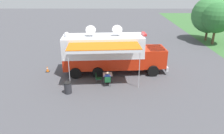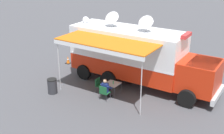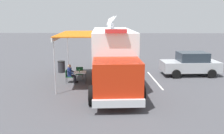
# 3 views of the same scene
# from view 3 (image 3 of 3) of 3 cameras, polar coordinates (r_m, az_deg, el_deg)

# --- Properties ---
(ground_plane) EXTENTS (100.00, 100.00, 0.00)m
(ground_plane) POSITION_cam_3_polar(r_m,az_deg,el_deg) (16.33, 0.07, -3.40)
(ground_plane) COLOR #47474C
(lot_stripe) EXTENTS (0.46, 4.80, 0.01)m
(lot_stripe) POSITION_cam_3_polar(r_m,az_deg,el_deg) (16.91, 10.18, -3.04)
(lot_stripe) COLOR silver
(lot_stripe) RESTS_ON ground
(command_truck) EXTENTS (5.39, 9.64, 4.53)m
(command_truck) POSITION_cam_3_polar(r_m,az_deg,el_deg) (15.19, 0.08, 2.95)
(command_truck) COLOR red
(command_truck) RESTS_ON ground
(folding_table) EXTENTS (0.85, 0.85, 0.73)m
(folding_table) POSITION_cam_3_polar(r_m,az_deg,el_deg) (15.93, -7.71, -1.40)
(folding_table) COLOR silver
(folding_table) RESTS_ON ground
(water_bottle) EXTENTS (0.07, 0.07, 0.22)m
(water_bottle) POSITION_cam_3_polar(r_m,az_deg,el_deg) (15.82, -7.85, -0.90)
(water_bottle) COLOR #3F9959
(water_bottle) RESTS_ON folding_table
(folding_chair_at_table) EXTENTS (0.51, 0.51, 0.87)m
(folding_chair_at_table) POSITION_cam_3_polar(r_m,az_deg,el_deg) (16.10, -10.51, -1.94)
(folding_chair_at_table) COLOR #19562D
(folding_chair_at_table) RESTS_ON ground
(folding_chair_beside_table) EXTENTS (0.51, 0.51, 0.87)m
(folding_chair_beside_table) POSITION_cam_3_polar(r_m,az_deg,el_deg) (16.81, -7.82, -1.26)
(folding_chair_beside_table) COLOR #19562D
(folding_chair_beside_table) RESTS_ON ground
(seated_responder) EXTENTS (0.68, 0.58, 1.25)m
(seated_responder) POSITION_cam_3_polar(r_m,az_deg,el_deg) (16.05, -9.86, -1.45)
(seated_responder) COLOR navy
(seated_responder) RESTS_ON ground
(trash_bin) EXTENTS (0.57, 0.57, 0.91)m
(trash_bin) POSITION_cam_3_polar(r_m,az_deg,el_deg) (19.24, -12.07, 0.08)
(trash_bin) COLOR #2D2D33
(trash_bin) RESTS_ON ground
(traffic_cone) EXTENTS (0.36, 0.36, 0.58)m
(traffic_cone) POSITION_cam_3_polar(r_m,az_deg,el_deg) (21.49, 0.41, 1.10)
(traffic_cone) COLOR black
(traffic_cone) RESTS_ON ground
(car_behind_truck) EXTENTS (4.31, 2.24, 1.76)m
(car_behind_truck) POSITION_cam_3_polar(r_m,az_deg,el_deg) (18.73, 18.37, 0.74)
(car_behind_truck) COLOR #B2B5BA
(car_behind_truck) RESTS_ON ground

